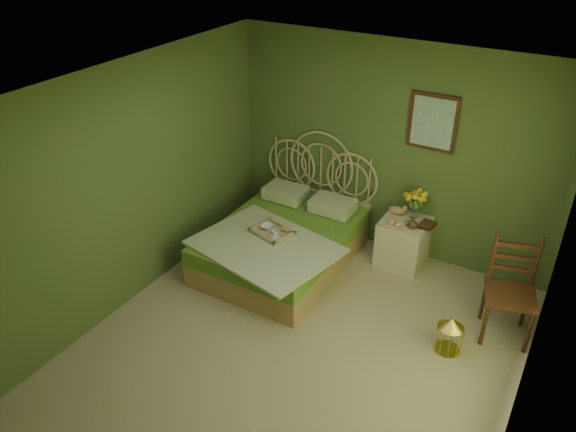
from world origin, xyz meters
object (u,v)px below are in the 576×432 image
Objects in this scene: bed at (284,240)px; birdcage at (450,335)px; nightstand at (404,237)px; chair at (514,283)px.

birdcage is at bearing -13.45° from bed.
birdcage is at bearing -52.70° from nightstand.
nightstand is (1.26, 0.70, 0.06)m from bed.
birdcage is (0.93, -1.23, -0.17)m from nightstand.
bed is 2.63m from chair.
chair is at bearing 1.35° from bed.
bed is at bearing 166.94° from chair.
nightstand is 2.58× the size of birdcage.
chair reaches higher than birdcage.
nightstand is at bearing 127.30° from birdcage.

